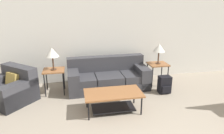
{
  "coord_description": "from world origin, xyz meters",
  "views": [
    {
      "loc": [
        -1.0,
        -1.54,
        2.23
      ],
      "look_at": [
        -0.15,
        2.81,
        0.8
      ],
      "focal_mm": 32.0,
      "sensor_mm": 36.0,
      "label": 1
    }
  ],
  "objects": [
    {
      "name": "wall_back",
      "position": [
        0.0,
        4.14,
        1.3
      ],
      "size": [
        9.09,
        0.06,
        2.6
      ],
      "color": "silver",
      "rests_on": "ground_plane"
    },
    {
      "name": "couch",
      "position": [
        -0.14,
        3.47,
        0.29
      ],
      "size": [
        2.16,
        0.97,
        0.82
      ],
      "color": "#38383D",
      "rests_on": "ground_plane"
    },
    {
      "name": "armchair",
      "position": [
        -2.51,
        3.13,
        0.29
      ],
      "size": [
        1.36,
        1.35,
        0.8
      ],
      "color": "#38383D",
      "rests_on": "ground_plane"
    },
    {
      "name": "coffee_table",
      "position": [
        -0.25,
        2.21,
        0.33
      ],
      "size": [
        1.21,
        0.64,
        0.44
      ],
      "color": "#935B33",
      "rests_on": "ground_plane"
    },
    {
      "name": "side_table_left",
      "position": [
        -1.53,
        3.4,
        0.56
      ],
      "size": [
        0.53,
        0.48,
        0.63
      ],
      "color": "#935B33",
      "rests_on": "ground_plane"
    },
    {
      "name": "side_table_right",
      "position": [
        1.26,
        3.4,
        0.56
      ],
      "size": [
        0.53,
        0.48,
        0.63
      ],
      "color": "#935B33",
      "rests_on": "ground_plane"
    },
    {
      "name": "table_lamp_left",
      "position": [
        -1.53,
        3.4,
        1.06
      ],
      "size": [
        0.32,
        0.32,
        0.56
      ],
      "color": "#472D1E",
      "rests_on": "side_table_left"
    },
    {
      "name": "table_lamp_right",
      "position": [
        1.26,
        3.4,
        1.06
      ],
      "size": [
        0.32,
        0.32,
        0.56
      ],
      "color": "#472D1E",
      "rests_on": "side_table_right"
    },
    {
      "name": "backpack",
      "position": [
        1.24,
        2.86,
        0.22
      ],
      "size": [
        0.3,
        0.3,
        0.45
      ],
      "color": "black",
      "rests_on": "ground_plane"
    }
  ]
}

